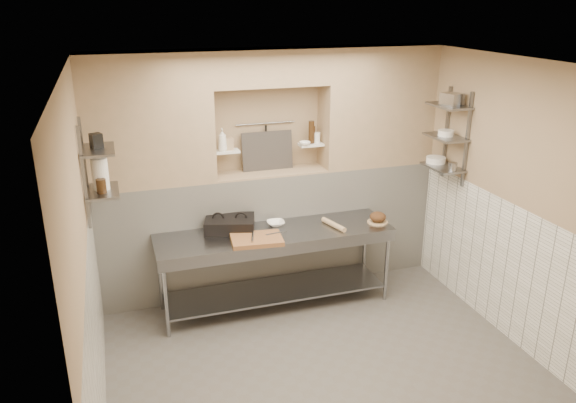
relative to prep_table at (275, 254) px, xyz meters
name	(u,v)px	position (x,y,z in m)	size (l,w,h in m)	color
floor	(322,367)	(0.11, -1.18, -0.69)	(4.00, 3.90, 0.10)	#57524D
ceiling	(330,59)	(0.11, -1.18, 2.21)	(4.00, 3.90, 0.10)	silver
wall_left	(78,260)	(-1.94, -1.18, 0.76)	(0.10, 3.90, 2.80)	#A18464
wall_right	(520,204)	(2.16, -1.18, 0.76)	(0.10, 3.90, 2.80)	#A18464
wall_back	(264,167)	(0.11, 0.82, 0.76)	(4.00, 0.10, 2.80)	#A18464
wall_front	(457,360)	(0.11, -3.18, 0.76)	(4.00, 0.10, 2.80)	#A18464
backwall_lower	(271,229)	(0.11, 0.57, 0.06)	(4.00, 0.40, 1.40)	white
alcove_sill	(270,172)	(0.11, 0.57, 0.77)	(1.30, 0.40, 0.02)	#A18464
backwall_pillar_left	(148,121)	(-1.21, 0.57, 1.46)	(1.35, 0.40, 1.40)	#A18464
backwall_pillar_right	(377,106)	(1.44, 0.57, 1.46)	(1.35, 0.40, 1.40)	#A18464
backwall_header	(269,67)	(0.11, 0.57, 1.96)	(1.30, 0.40, 0.40)	#A18464
wainscot_left	(97,337)	(-1.88, -1.18, 0.06)	(0.02, 3.90, 1.40)	white
wainscot_right	(505,269)	(2.10, -1.18, 0.06)	(0.02, 3.90, 1.40)	white
alcove_shelf_left	(227,151)	(-0.39, 0.57, 1.06)	(0.28, 0.16, 0.03)	white
alcove_shelf_right	(311,145)	(0.61, 0.57, 1.06)	(0.28, 0.16, 0.03)	white
utensil_rail	(265,123)	(0.11, 0.74, 1.31)	(0.02, 0.02, 0.70)	gray
hanging_steel	(266,138)	(0.11, 0.72, 1.14)	(0.02, 0.02, 0.30)	black
splash_panel	(267,151)	(0.11, 0.67, 1.00)	(0.60, 0.02, 0.45)	#383330
shelf_rail_left_a	(85,166)	(-1.86, 0.07, 1.16)	(0.03, 0.03, 0.95)	slate
shelf_rail_left_b	(84,178)	(-1.86, -0.33, 1.16)	(0.03, 0.03, 0.95)	slate
wall_shelf_left_lower	(102,191)	(-1.73, -0.13, 0.96)	(0.30, 0.50, 0.03)	slate
wall_shelf_left_upper	(97,150)	(-1.73, -0.13, 1.36)	(0.30, 0.50, 0.03)	slate
shelf_rail_right_a	(446,132)	(2.09, 0.07, 1.21)	(0.03, 0.03, 1.05)	slate
shelf_rail_right_b	(467,140)	(2.09, -0.33, 1.21)	(0.03, 0.03, 1.05)	slate
wall_shelf_right_lower	(443,167)	(1.95, -0.13, 0.86)	(0.30, 0.50, 0.03)	slate
wall_shelf_right_mid	(446,137)	(1.95, -0.13, 1.21)	(0.30, 0.50, 0.03)	slate
wall_shelf_right_upper	(449,106)	(1.95, -0.13, 1.56)	(0.30, 0.50, 0.03)	slate
prep_table	(275,254)	(0.00, 0.00, 0.00)	(2.60, 0.70, 0.90)	gray
panini_press	(230,224)	(-0.46, 0.21, 0.33)	(0.62, 0.52, 0.14)	black
cutting_board	(257,239)	(-0.26, -0.18, 0.28)	(0.53, 0.37, 0.05)	#8F583B
knife_blade	(276,233)	(-0.03, -0.13, 0.31)	(0.24, 0.03, 0.01)	gray
tongs	(253,237)	(-0.30, -0.17, 0.31)	(0.02, 0.02, 0.25)	gray
mixing_bowl	(276,223)	(0.06, 0.19, 0.28)	(0.20, 0.20, 0.05)	white
rolling_pin	(334,225)	(0.66, -0.06, 0.29)	(0.06, 0.06, 0.38)	tan
bread_board	(378,222)	(1.19, -0.08, 0.26)	(0.23, 0.23, 0.01)	tan
bread_loaf	(378,217)	(1.19, -0.08, 0.33)	(0.19, 0.19, 0.11)	#4C2D19
bottle_soap	(222,140)	(-0.44, 0.55, 1.20)	(0.10, 0.10, 0.25)	white
jar_alcove	(229,144)	(-0.36, 0.58, 1.14)	(0.09, 0.09, 0.13)	#A18464
bowl_alcove	(305,143)	(0.52, 0.52, 1.09)	(0.13, 0.13, 0.04)	white
condiment_a	(313,134)	(0.64, 0.59, 1.17)	(0.05, 0.05, 0.20)	black
condiment_b	(311,132)	(0.62, 0.58, 1.20)	(0.07, 0.07, 0.26)	black
condiment_c	(317,138)	(0.69, 0.58, 1.13)	(0.07, 0.07, 0.12)	white
jug_left	(100,174)	(-1.73, -0.11, 1.12)	(0.15, 0.15, 0.30)	white
jar_left	(101,186)	(-1.73, -0.22, 1.04)	(0.09, 0.09, 0.13)	black
box_left_upper	(96,141)	(-1.73, -0.11, 1.44)	(0.10, 0.10, 0.14)	black
bowl_right	(436,160)	(1.95, 0.02, 0.90)	(0.22, 0.22, 0.07)	white
canister_right	(453,167)	(1.95, -0.32, 0.92)	(0.09, 0.09, 0.09)	gray
bowl_right_mid	(446,133)	(1.95, -0.13, 1.25)	(0.17, 0.17, 0.06)	white
basket_right	(452,99)	(1.95, -0.18, 1.64)	(0.17, 0.21, 0.13)	gray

